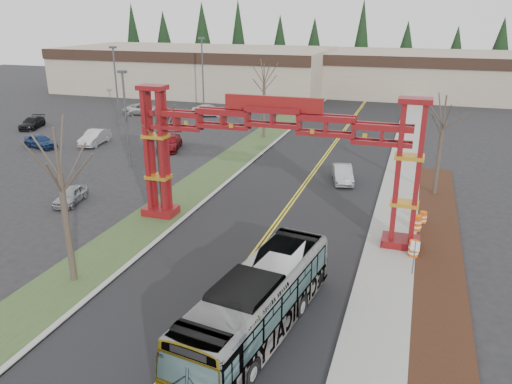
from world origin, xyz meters
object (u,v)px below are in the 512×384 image
at_px(bare_tree_median_near, 59,173).
at_px(light_pole_far, 203,68).
at_px(parked_car_mid_a, 170,143).
at_px(silver_sedan, 343,174).
at_px(street_sign, 415,251).
at_px(bare_tree_median_far, 264,84).
at_px(bare_tree_right_far, 443,123).
at_px(parked_car_far_a, 209,111).
at_px(bare_tree_median_mid, 158,133).
at_px(barrel_mid, 417,224).
at_px(barrel_south, 414,249).
at_px(retail_building_east, 434,74).
at_px(retail_building_west, 196,69).
at_px(light_pole_mid, 116,80).
at_px(parked_car_mid_b, 40,141).
at_px(light_pole_near, 126,112).
at_px(parked_car_far_b, 144,109).
at_px(parked_car_far_c, 32,123).
at_px(gateway_arch, 273,140).
at_px(parked_car_near_a, 70,195).
at_px(transit_bus, 258,303).
at_px(parked_car_near_b, 95,137).
at_px(barrel_north, 423,218).

xyz_separation_m(bare_tree_median_near, light_pole_far, (-13.90, 48.20, -0.12)).
bearing_deg(parked_car_mid_a, silver_sedan, -31.52).
bearing_deg(street_sign, parked_car_mid_a, 141.41).
distance_m(bare_tree_median_far, street_sign, 32.35).
relative_size(parked_car_mid_a, bare_tree_right_far, 0.64).
distance_m(parked_car_far_a, bare_tree_median_mid, 34.90).
height_order(street_sign, barrel_mid, street_sign).
distance_m(bare_tree_median_near, barrel_south, 19.41).
bearing_deg(retail_building_east, silver_sedan, -98.08).
height_order(retail_building_west, light_pole_mid, light_pole_mid).
distance_m(retail_building_east, bare_tree_median_far, 42.21).
xyz_separation_m(silver_sedan, parked_car_mid_b, (-31.45, 1.31, 0.00)).
bearing_deg(light_pole_near, barrel_mid, -15.32).
bearing_deg(parked_car_mid_a, street_sign, -55.22).
distance_m(parked_car_far_b, parked_car_far_c, 14.55).
relative_size(gateway_arch, parked_car_far_a, 3.98).
height_order(bare_tree_median_near, barrel_mid, bare_tree_median_near).
bearing_deg(parked_car_near_a, retail_building_west, 93.33).
height_order(transit_bus, parked_car_near_b, transit_bus).
relative_size(parked_car_mid_b, barrel_south, 3.77).
bearing_deg(parked_car_far_a, parked_car_far_b, 82.22).
height_order(transit_bus, bare_tree_median_far, bare_tree_median_far).
bearing_deg(retail_building_east, light_pole_near, -116.58).
distance_m(parked_car_near_b, bare_tree_right_far, 34.83).
bearing_deg(retail_building_east, parked_car_mid_a, -119.17).
height_order(transit_bus, parked_car_near_a, transit_bus).
distance_m(parked_car_far_a, light_pole_near, 24.22).
xyz_separation_m(silver_sedan, barrel_south, (5.98, -12.39, -0.15)).
bearing_deg(parked_car_near_a, parked_car_far_c, 124.52).
xyz_separation_m(parked_car_far_a, light_pole_mid, (-8.53, -8.36, 4.72)).
distance_m(retail_building_east, parked_car_near_a, 67.02).
distance_m(silver_sedan, parked_car_near_a, 21.33).
xyz_separation_m(parked_car_mid_b, barrel_north, (37.89, -8.44, -0.25)).
distance_m(parked_car_near_b, light_pole_mid, 11.02).
height_order(transit_bus, barrel_mid, transit_bus).
bearing_deg(parked_car_mid_b, light_pole_far, 2.77).
bearing_deg(bare_tree_median_far, barrel_south, -56.24).
bearing_deg(bare_tree_median_mid, light_pole_mid, 128.10).
distance_m(bare_tree_median_near, bare_tree_right_far, 26.65).
bearing_deg(light_pole_near, retail_building_west, 107.17).
height_order(retail_building_west, barrel_south, retail_building_west).
xyz_separation_m(transit_bus, barrel_north, (6.67, 14.81, -1.09)).
distance_m(bare_tree_median_mid, barrel_mid, 17.76).
bearing_deg(retail_building_east, bare_tree_right_far, -90.00).
xyz_separation_m(bare_tree_median_far, bare_tree_right_far, (18.00, -13.62, -0.37)).
distance_m(parked_car_far_a, street_sign, 45.81).
xyz_separation_m(bare_tree_median_mid, barrel_south, (16.77, -1.60, -5.16)).
relative_size(parked_car_mid_b, parked_car_far_a, 0.89).
bearing_deg(barrel_north, parked_car_near_a, -170.73).
height_order(retail_building_west, parked_car_mid_a, retail_building_west).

